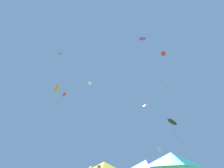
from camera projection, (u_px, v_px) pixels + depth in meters
The scene contains 13 objects.
canopy_tent_teal at pixel (172, 159), 10.47m from camera, with size 2.93×2.93×3.14m.
canopy_tent_blue at pixel (146, 165), 14.83m from camera, with size 2.87×2.87×3.07m.
canopy_tent_yellow at pixel (104, 166), 14.95m from camera, with size 2.74×2.74×2.93m.
kite_orange_box at pixel (56, 88), 32.64m from camera, with size 1.24×1.13×1.55m.
kite_green_box at pixel (59, 54), 32.30m from camera, with size 0.44×0.96×0.99m.
kite_white_diamond at pixel (159, 149), 31.73m from camera, with size 1.40×1.35×3.30m.
kite_red_delta at pixel (163, 54), 27.58m from camera, with size 0.99×0.75×0.80m.
kite_black_delta at pixel (173, 122), 16.57m from camera, with size 0.98×1.14×2.22m.
kite_pink_diamond at pixel (145, 105), 24.62m from camera, with size 0.98×1.00×0.65m.
kite_green_diamond at pixel (167, 81), 29.83m from camera, with size 0.87×0.82×1.54m.
kite_white_delta at pixel (90, 83), 40.76m from camera, with size 1.16×1.02×0.80m.
kite_red_diamond at pixel (64, 95), 34.38m from camera, with size 0.98×0.95×2.15m.
kite_purple_diamond at pixel (142, 38), 31.91m from camera, with size 1.80×1.87×0.84m.
Camera 1 is at (-0.19, -5.07, 1.61)m, focal length 23.19 mm.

